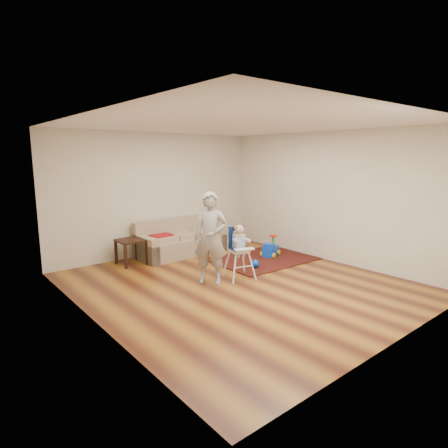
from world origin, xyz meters
TOP-DOWN VIEW (x-y plane):
  - ground at (0.00, 0.00)m, footprint 5.50×5.50m
  - room_envelope at (0.00, 0.53)m, footprint 5.04×5.52m
  - sofa at (0.33, 2.30)m, footprint 2.07×0.92m
  - side_table at (-0.91, 2.28)m, footprint 0.52×0.52m
  - area_rug at (1.44, 0.85)m, footprint 2.13×1.62m
  - ride_on_toy at (1.75, 0.91)m, footprint 0.48×0.42m
  - toy_ball at (0.86, 0.47)m, footprint 0.16×0.16m
  - high_chair at (0.20, 0.21)m, footprint 0.57×0.57m
  - adult at (-0.33, 0.36)m, footprint 0.67×0.69m

SIDE VIEW (x-z plane):
  - ground at x=0.00m, z-range 0.00..0.00m
  - area_rug at x=1.44m, z-range 0.00..0.02m
  - toy_ball at x=0.86m, z-range 0.02..0.17m
  - ride_on_toy at x=1.75m, z-range 0.02..0.46m
  - side_table at x=-0.91m, z-range 0.00..0.52m
  - sofa at x=0.33m, z-range 0.00..0.79m
  - high_chair at x=0.20m, z-range -0.02..0.97m
  - adult at x=-0.33m, z-range 0.00..1.60m
  - room_envelope at x=0.00m, z-range 0.52..3.24m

